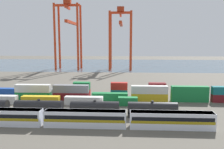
{
  "coord_description": "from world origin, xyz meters",
  "views": [
    {
      "loc": [
        6.65,
        -72.85,
        19.99
      ],
      "look_at": [
        0.96,
        24.89,
        6.35
      ],
      "focal_mm": 38.52,
      "sensor_mm": 36.0,
      "label": 1
    }
  ],
  "objects_px": {
    "gantry_crane_central": "(121,31)",
    "shipping_container_6": "(71,96)",
    "gantry_crane_west": "(69,28)",
    "freight_tank_row": "(67,108)",
    "shipping_container_24": "(196,94)",
    "shipping_container_1": "(41,100)",
    "passenger_train": "(85,118)"
  },
  "relations": [
    {
      "from": "shipping_container_6",
      "to": "shipping_container_24",
      "type": "height_order",
      "value": "same"
    },
    {
      "from": "passenger_train",
      "to": "gantry_crane_west",
      "type": "bearing_deg",
      "value": 104.89
    },
    {
      "from": "freight_tank_row",
      "to": "gantry_crane_central",
      "type": "height_order",
      "value": "gantry_crane_central"
    },
    {
      "from": "freight_tank_row",
      "to": "shipping_container_24",
      "type": "relative_size",
      "value": 9.69
    },
    {
      "from": "shipping_container_24",
      "to": "gantry_crane_west",
      "type": "height_order",
      "value": "gantry_crane_west"
    },
    {
      "from": "freight_tank_row",
      "to": "shipping_container_6",
      "type": "relative_size",
      "value": 4.84
    },
    {
      "from": "gantry_crane_central",
      "to": "shipping_container_6",
      "type": "bearing_deg",
      "value": -99.0
    },
    {
      "from": "passenger_train",
      "to": "shipping_container_24",
      "type": "bearing_deg",
      "value": 42.46
    },
    {
      "from": "shipping_container_24",
      "to": "gantry_crane_central",
      "type": "bearing_deg",
      "value": 108.35
    },
    {
      "from": "gantry_crane_west",
      "to": "shipping_container_6",
      "type": "bearing_deg",
      "value": -76.51
    },
    {
      "from": "shipping_container_6",
      "to": "gantry_crane_west",
      "type": "bearing_deg",
      "value": 103.49
    },
    {
      "from": "freight_tank_row",
      "to": "gantry_crane_central",
      "type": "distance_m",
      "value": 113.84
    },
    {
      "from": "shipping_container_1",
      "to": "freight_tank_row",
      "type": "bearing_deg",
      "value": -45.87
    },
    {
      "from": "gantry_crane_west",
      "to": "gantry_crane_central",
      "type": "height_order",
      "value": "gantry_crane_west"
    },
    {
      "from": "freight_tank_row",
      "to": "gantry_crane_west",
      "type": "distance_m",
      "value": 116.5
    },
    {
      "from": "shipping_container_1",
      "to": "shipping_container_6",
      "type": "distance_m",
      "value": 10.37
    },
    {
      "from": "gantry_crane_central",
      "to": "gantry_crane_west",
      "type": "bearing_deg",
      "value": -179.99
    },
    {
      "from": "passenger_train",
      "to": "shipping_container_1",
      "type": "height_order",
      "value": "passenger_train"
    },
    {
      "from": "shipping_container_1",
      "to": "shipping_container_6",
      "type": "relative_size",
      "value": 1.0
    },
    {
      "from": "passenger_train",
      "to": "shipping_container_24",
      "type": "relative_size",
      "value": 9.81
    },
    {
      "from": "freight_tank_row",
      "to": "gantry_crane_west",
      "type": "height_order",
      "value": "gantry_crane_west"
    },
    {
      "from": "freight_tank_row",
      "to": "gantry_crane_central",
      "type": "bearing_deg",
      "value": 83.88
    },
    {
      "from": "freight_tank_row",
      "to": "shipping_container_24",
      "type": "height_order",
      "value": "freight_tank_row"
    },
    {
      "from": "shipping_container_1",
      "to": "passenger_train",
      "type": "bearing_deg",
      "value": -47.88
    },
    {
      "from": "shipping_container_1",
      "to": "shipping_container_24",
      "type": "relative_size",
      "value": 2.0
    },
    {
      "from": "shipping_container_1",
      "to": "gantry_crane_west",
      "type": "relative_size",
      "value": 0.25
    },
    {
      "from": "passenger_train",
      "to": "shipping_container_6",
      "type": "distance_m",
      "value": 27.13
    },
    {
      "from": "shipping_container_6",
      "to": "shipping_container_24",
      "type": "bearing_deg",
      "value": 7.74
    },
    {
      "from": "shipping_container_6",
      "to": "freight_tank_row",
      "type": "bearing_deg",
      "value": -80.81
    },
    {
      "from": "passenger_train",
      "to": "shipping_container_24",
      "type": "xyz_separation_m",
      "value": [
        34.35,
        31.43,
        -0.84
      ]
    },
    {
      "from": "freight_tank_row",
      "to": "shipping_container_24",
      "type": "xyz_separation_m",
      "value": [
        40.69,
        23.57,
        -0.84
      ]
    },
    {
      "from": "passenger_train",
      "to": "freight_tank_row",
      "type": "relative_size",
      "value": 1.01
    }
  ]
}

